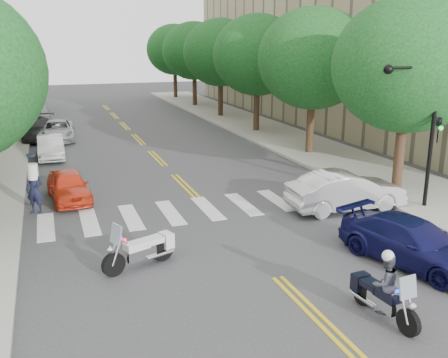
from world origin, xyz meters
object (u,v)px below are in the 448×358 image
officer_standing (35,190)px  sedan_blue (412,242)px  motorcycle_police (383,288)px  convertible (346,191)px  motorcycle_parked (145,249)px

officer_standing → sedan_blue: officer_standing is taller
motorcycle_police → convertible: bearing=-122.2°
motorcycle_parked → convertible: size_ratio=0.48×
motorcycle_parked → sedan_blue: (7.63, -2.56, 0.15)m
motorcycle_police → motorcycle_parked: 6.86m
officer_standing → convertible: 12.23m
officer_standing → convertible: size_ratio=0.40×
convertible → sedan_blue: size_ratio=1.00×
motorcycle_parked → convertible: convertible is taller
motorcycle_police → sedan_blue: size_ratio=0.47×
sedan_blue → convertible: bearing=63.5°
motorcycle_parked → officer_standing: 6.93m
officer_standing → sedan_blue: 13.83m
motorcycle_parked → sedan_blue: motorcycle_parked is taller
motorcycle_police → convertible: (3.67, 7.27, -0.02)m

